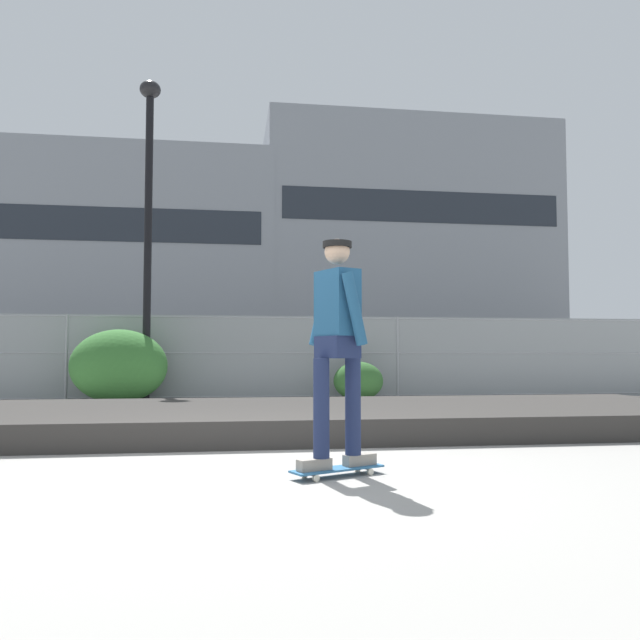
% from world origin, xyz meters
% --- Properties ---
extents(ground_plane, '(120.00, 120.00, 0.00)m').
position_xyz_m(ground_plane, '(0.00, 0.00, 0.00)').
color(ground_plane, gray).
extents(gravel_berm, '(12.87, 3.62, 0.30)m').
position_xyz_m(gravel_berm, '(0.00, 2.94, 0.15)').
color(gravel_berm, '#33302D').
rests_on(gravel_berm, ground_plane).
extents(skateboard, '(0.81, 0.51, 0.07)m').
position_xyz_m(skateboard, '(0.69, -0.34, 0.06)').
color(skateboard, '#2D608C').
rests_on(skateboard, ground_plane).
extents(skater, '(0.70, 0.62, 1.86)m').
position_xyz_m(skater, '(0.69, -0.34, 1.14)').
color(skater, gray).
rests_on(skater, skateboard).
extents(chain_fence, '(21.80, 0.06, 1.85)m').
position_xyz_m(chain_fence, '(0.00, 8.65, 0.93)').
color(chain_fence, gray).
rests_on(chain_fence, ground_plane).
extents(street_lamp, '(0.44, 0.44, 6.78)m').
position_xyz_m(street_lamp, '(-1.90, 8.04, 4.22)').
color(street_lamp, black).
rests_on(street_lamp, ground_plane).
extents(parked_car_near, '(4.43, 2.00, 1.66)m').
position_xyz_m(parked_car_near, '(-2.33, 11.63, 0.84)').
color(parked_car_near, navy).
rests_on(parked_car_near, ground_plane).
extents(parked_car_mid, '(4.49, 2.13, 1.66)m').
position_xyz_m(parked_car_mid, '(3.24, 12.10, 0.84)').
color(parked_car_mid, silver).
rests_on(parked_car_mid, ground_plane).
extents(library_building, '(25.82, 10.55, 16.77)m').
position_xyz_m(library_building, '(-9.81, 46.57, 8.39)').
color(library_building, slate).
rests_on(library_building, ground_plane).
extents(office_block, '(23.95, 11.21, 20.10)m').
position_xyz_m(office_block, '(14.63, 46.94, 10.05)').
color(office_block, slate).
rests_on(office_block, ground_plane).
extents(shrub_left, '(1.94, 1.59, 1.50)m').
position_xyz_m(shrub_left, '(-2.41, 7.91, 0.75)').
color(shrub_left, '#336B2D').
rests_on(shrub_left, ground_plane).
extents(shrub_center, '(1.08, 0.88, 0.83)m').
position_xyz_m(shrub_center, '(2.57, 7.96, 0.42)').
color(shrub_center, '#2D5B28').
rests_on(shrub_center, ground_plane).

